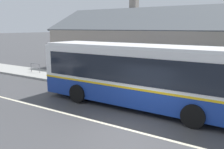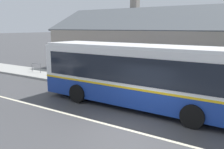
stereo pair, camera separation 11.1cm
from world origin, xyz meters
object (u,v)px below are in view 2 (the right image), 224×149
at_px(transit_bus, 137,74).
at_px(bike_rack, 36,66).
at_px(bench_down_street, 122,79).
at_px(bench_by_building, 67,72).

height_order(transit_bus, bike_rack, transit_bus).
height_order(transit_bus, bench_down_street, transit_bus).
bearing_deg(bench_by_building, bike_rack, 175.65).
xyz_separation_m(transit_bus, bench_down_street, (-2.74, 3.01, -1.13)).
bearing_deg(bike_rack, bench_down_street, -0.92).
distance_m(transit_bus, bike_rack, 12.13).
height_order(transit_bus, bench_by_building, transit_bus).
distance_m(bench_down_street, bike_rack, 8.93).
relative_size(bench_by_building, bench_down_street, 0.89).
relative_size(transit_bus, bench_by_building, 6.94).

